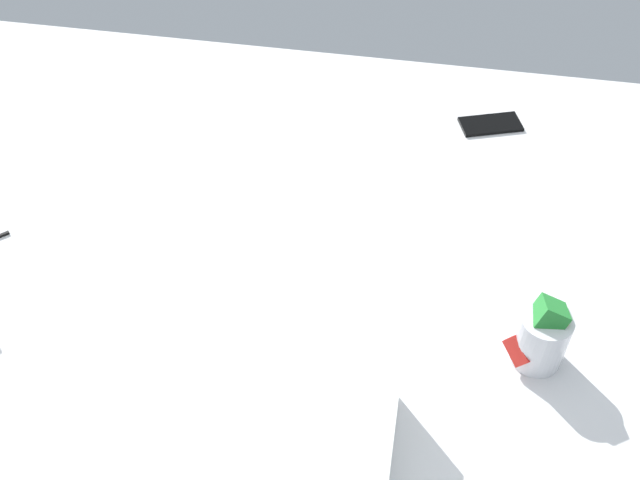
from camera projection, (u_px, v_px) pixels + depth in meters
bed_mattress at (237, 271)px, 159.29cm from camera, size 180.00×140.00×18.00cm
snack_cup at (541, 336)px, 129.13cm from camera, size 10.86×9.18×14.74cm
cell_phone at (491, 124)px, 177.98cm from camera, size 15.46×11.04×0.80cm
pillow at (217, 449)px, 114.33cm from camera, size 52.00×36.00×13.00cm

